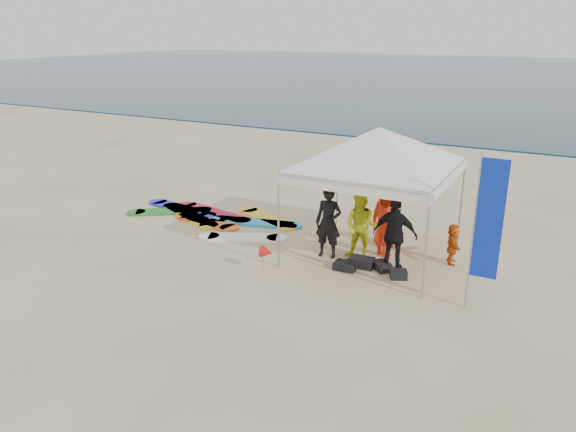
% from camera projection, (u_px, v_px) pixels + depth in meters
% --- Properties ---
extents(ground, '(120.00, 120.00, 0.00)m').
position_uv_depth(ground, '(242.00, 318.00, 10.62)').
color(ground, beige).
rests_on(ground, ground).
extents(ocean, '(160.00, 84.00, 0.08)m').
position_uv_depth(ocean, '(540.00, 77.00, 60.77)').
color(ocean, '#0C2633').
rests_on(ocean, ground).
extents(shoreline_foam, '(160.00, 1.20, 0.01)m').
position_uv_depth(shoreline_foam, '(454.00, 146.00, 25.83)').
color(shoreline_foam, silver).
rests_on(shoreline_foam, ground).
extents(person_black_a, '(0.67, 0.48, 1.72)m').
position_uv_depth(person_black_a, '(328.00, 222.00, 13.20)').
color(person_black_a, black).
rests_on(person_black_a, ground).
extents(person_yellow, '(0.79, 0.62, 1.61)m').
position_uv_depth(person_yellow, '(361.00, 227.00, 13.07)').
color(person_yellow, yellow).
rests_on(person_yellow, ground).
extents(person_orange_a, '(1.26, 1.14, 1.70)m').
position_uv_depth(person_orange_a, '(387.00, 222.00, 13.29)').
color(person_orange_a, red).
rests_on(person_orange_a, ground).
extents(person_black_b, '(1.02, 0.46, 1.72)m').
position_uv_depth(person_black_b, '(395.00, 235.00, 12.42)').
color(person_black_b, black).
rests_on(person_black_b, ground).
extents(person_orange_b, '(0.79, 0.54, 1.57)m').
position_uv_depth(person_orange_b, '(387.00, 215.00, 13.92)').
color(person_orange_b, red).
rests_on(person_orange_b, ground).
extents(person_seated, '(0.50, 0.94, 0.96)m').
position_uv_depth(person_seated, '(453.00, 244.00, 12.93)').
color(person_seated, '#CA5011').
rests_on(person_seated, ground).
extents(canopy_tent, '(4.70, 4.70, 3.54)m').
position_uv_depth(canopy_tent, '(379.00, 128.00, 12.53)').
color(canopy_tent, '#A5A5A8').
rests_on(canopy_tent, ground).
extents(feather_flag, '(0.53, 0.04, 3.10)m').
position_uv_depth(feather_flag, '(487.00, 222.00, 10.33)').
color(feather_flag, '#A5A5A8').
rests_on(feather_flag, ground).
extents(marker_pennant, '(0.28, 0.28, 0.64)m').
position_uv_depth(marker_pennant, '(267.00, 252.00, 12.40)').
color(marker_pennant, '#A5A5A8').
rests_on(marker_pennant, ground).
extents(gear_pile, '(1.69, 0.82, 0.22)m').
position_uv_depth(gear_pile, '(367.00, 266.00, 12.69)').
color(gear_pile, black).
rests_on(gear_pile, ground).
extents(surfboard_spread, '(4.95, 2.85, 0.07)m').
position_uv_depth(surfboard_spread, '(214.00, 218.00, 16.06)').
color(surfboard_spread, red).
rests_on(surfboard_spread, ground).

